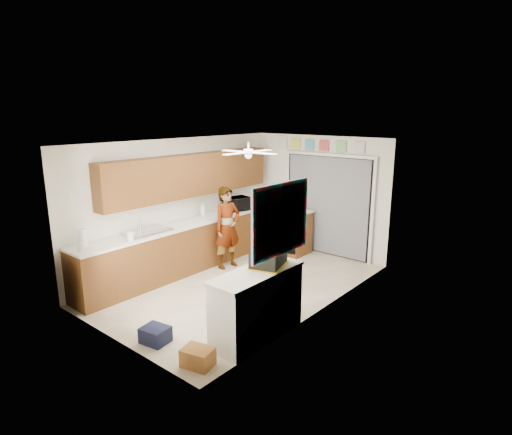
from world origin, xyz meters
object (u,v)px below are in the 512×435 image
Objects in this scene: dog at (266,276)px; suitcase at (268,258)px; navy_crate at (155,335)px; man at (227,228)px; cardboard_box at (198,357)px; microwave at (236,204)px; soap_bottle at (203,209)px; cup at (131,235)px; paper_towel_roll at (83,238)px.

suitcase is at bearing -66.63° from dog.
navy_crate is 0.22× the size of man.
dog reaches higher than cardboard_box.
navy_crate is 0.64× the size of dog.
suitcase is 2.57m from man.
suitcase is (2.57, -2.18, -0.04)m from microwave.
soap_bottle is 0.81× the size of cardboard_box.
soap_bottle is 1.81m from cup.
soap_bottle is 0.85× the size of navy_crate.
cardboard_box is at bearing -86.86° from dog.
soap_bottle is 2.55m from paper_towel_roll.
soap_bottle reaches higher than cup.
paper_towel_roll is at bearing 175.38° from man.
man is at bearing 5.23° from soap_bottle.
paper_towel_roll is 2.84m from cardboard_box.
dog is at bearing 90.04° from navy_crate.
soap_bottle is at bearing 89.91° from paper_towel_roll.
cardboard_box is at bearing -128.88° from microwave.
cardboard_box reaches higher than navy_crate.
man is (0.62, 2.60, -0.28)m from paper_towel_roll.
man reaches higher than dog.
man is at bearing 128.75° from suitcase.
man reaches higher than paper_towel_roll.
paper_towel_roll is (-0.00, -2.55, -0.01)m from soap_bottle.
soap_bottle is 1.07× the size of paper_towel_roll.
man is at bearing -134.11° from microwave.
dog is at bearing 51.18° from paper_towel_roll.
cup is 1.92m from man.
microwave is 1.48× the size of navy_crate.
dog is at bearing -8.39° from soap_bottle.
suitcase is 1.82m from navy_crate.
cardboard_box is (2.49, -0.84, -0.88)m from cup.
cup is 0.38× the size of navy_crate.
paper_towel_roll reaches higher than cup.
paper_towel_roll reaches higher than dog.
microwave reaches higher than navy_crate.
paper_towel_roll is 0.76× the size of cardboard_box.
paper_towel_roll is at bearing -145.11° from dog.
cup is 0.27× the size of suitcase.
microwave is at bearing 115.82° from navy_crate.
navy_crate is at bearing -146.93° from man.
man is at bearing 127.27° from cardboard_box.
man is at bearing 76.69° from cup.
soap_bottle is 0.19× the size of man.
cup is at bearing -153.51° from dog.
dog is at bearing -96.30° from man.
soap_bottle reaches higher than paper_towel_roll.
microwave is at bearing 90.22° from cup.
dog is (1.67, -1.08, -0.87)m from microwave.
paper_towel_roll reaches higher than suitcase.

